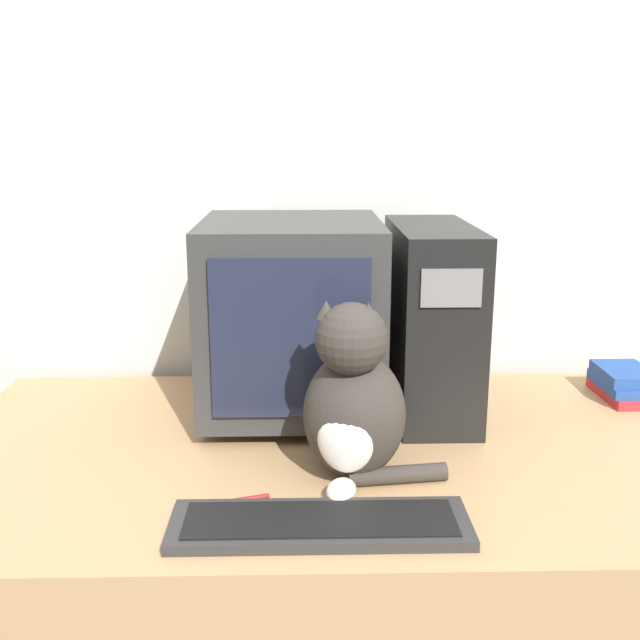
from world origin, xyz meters
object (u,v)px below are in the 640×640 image
(book_stack, at_px, (624,383))
(computer_tower, at_px, (431,319))
(cat, at_px, (354,403))
(keyboard, at_px, (320,524))
(pen, at_px, (228,502))
(crt_monitor, at_px, (292,315))

(book_stack, bearing_deg, computer_tower, -173.95)
(cat, bearing_deg, keyboard, -93.60)
(keyboard, xyz_separation_m, pen, (-0.16, 0.09, -0.01))
(computer_tower, bearing_deg, keyboard, -115.93)
(pen, bearing_deg, keyboard, -29.45)
(computer_tower, bearing_deg, book_stack, 6.05)
(computer_tower, height_order, keyboard, computer_tower)
(keyboard, height_order, cat, cat)
(book_stack, height_order, pen, book_stack)
(cat, xyz_separation_m, pen, (-0.23, -0.10, -0.14))
(keyboard, distance_m, pen, 0.18)
(computer_tower, relative_size, book_stack, 2.26)
(crt_monitor, distance_m, book_stack, 0.83)
(cat, bearing_deg, computer_tower, 76.43)
(computer_tower, relative_size, keyboard, 0.88)
(crt_monitor, height_order, computer_tower, crt_monitor)
(crt_monitor, relative_size, cat, 1.30)
(cat, relative_size, book_stack, 1.80)
(keyboard, bearing_deg, cat, 70.74)
(crt_monitor, distance_m, pen, 0.52)
(computer_tower, xyz_separation_m, book_stack, (0.49, 0.05, -0.18))
(computer_tower, xyz_separation_m, pen, (-0.43, -0.46, -0.21))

